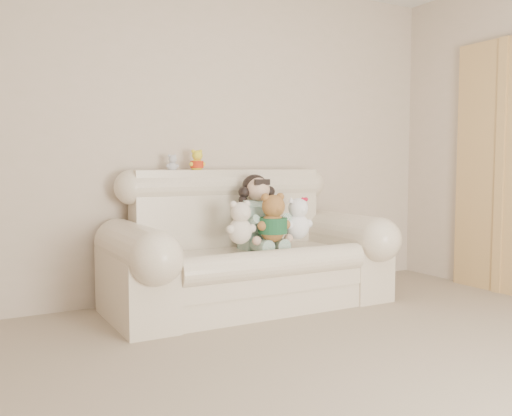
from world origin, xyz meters
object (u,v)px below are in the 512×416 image
Objects in this scene: cream_teddy at (240,218)px; seated_child at (257,211)px; sofa at (250,238)px; brown_teddy at (273,213)px; white_cat at (297,214)px.

seated_child is at bearing 29.11° from cream_teddy.
sofa is 0.27m from brown_teddy.
brown_teddy is at bearing -97.43° from seated_child.
seated_child is 0.32m from cream_teddy.
seated_child is 0.23m from brown_teddy.
white_cat reaches higher than cream_teddy.
brown_teddy is at bearing -153.82° from white_cat.
brown_teddy is 1.16× the size of cream_teddy.
white_cat is at bearing -9.25° from brown_teddy.
white_cat is (0.26, 0.06, -0.02)m from brown_teddy.
seated_child is 1.38× the size of brown_teddy.
seated_child is at bearing 35.33° from sofa.
brown_teddy reaches higher than cream_teddy.
brown_teddy is 0.26m from white_cat.
seated_child is at bearing 66.85° from brown_teddy.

